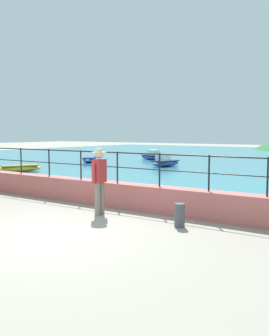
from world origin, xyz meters
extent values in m
plane|color=gray|center=(0.00, 0.00, 0.00)|extent=(120.00, 120.00, 0.00)
cube|color=#BC605B|center=(0.00, 3.20, 0.35)|extent=(20.00, 0.56, 0.70)
cylinder|color=black|center=(-4.95, 3.20, 1.15)|extent=(0.04, 0.04, 0.90)
cylinder|color=black|center=(-3.54, 3.20, 1.15)|extent=(0.04, 0.04, 0.90)
cylinder|color=black|center=(-2.12, 3.20, 1.15)|extent=(0.04, 0.04, 0.90)
cylinder|color=black|center=(-0.71, 3.20, 1.15)|extent=(0.04, 0.04, 0.90)
cylinder|color=black|center=(0.71, 3.20, 1.15)|extent=(0.04, 0.04, 0.90)
cylinder|color=black|center=(2.12, 3.20, 1.15)|extent=(0.04, 0.04, 0.90)
cylinder|color=black|center=(3.54, 3.20, 1.15)|extent=(0.04, 0.04, 0.90)
cylinder|color=black|center=(0.00, 3.20, 1.57)|extent=(18.40, 0.04, 0.04)
cylinder|color=black|center=(0.00, 3.20, 1.15)|extent=(18.40, 0.03, 0.03)
cylinder|color=slate|center=(-0.42, 2.13, 0.43)|extent=(0.15, 0.15, 0.86)
cylinder|color=slate|center=(-0.41, 1.95, 0.43)|extent=(0.15, 0.15, 0.86)
cube|color=#B22D2D|center=(-0.42, 2.04, 1.16)|extent=(0.23, 0.37, 0.60)
cylinder|color=#B22D2D|center=(-0.42, 2.28, 1.12)|extent=(0.09, 0.09, 0.52)
cylinder|color=#B22D2D|center=(-0.41, 1.80, 1.12)|extent=(0.09, 0.09, 0.52)
sphere|color=beige|center=(-0.42, 2.04, 1.59)|extent=(0.22, 0.22, 0.22)
cylinder|color=beige|center=(-0.42, 2.04, 1.64)|extent=(0.38, 0.38, 0.02)
cylinder|color=beige|center=(-0.42, 2.04, 1.70)|extent=(0.20, 0.20, 0.10)
cylinder|color=#4C4C51|center=(1.91, 2.08, 0.27)|extent=(0.24, 0.24, 0.54)
ellipsoid|color=gold|center=(-10.44, 7.49, 0.24)|extent=(1.86, 2.46, 0.36)
cube|color=brown|center=(-10.44, 7.49, 0.39)|extent=(1.53, 1.99, 0.06)
ellipsoid|color=#2D4C9E|center=(-9.46, 19.14, 0.24)|extent=(2.47, 1.72, 0.36)
cube|color=navy|center=(-9.46, 19.14, 0.39)|extent=(1.99, 1.42, 0.06)
cube|color=silver|center=(-9.23, 19.05, 0.62)|extent=(0.98, 0.89, 0.40)
ellipsoid|color=#2D4C9E|center=(-5.71, 14.81, 0.24)|extent=(1.27, 2.42, 0.36)
cube|color=navy|center=(-5.71, 14.81, 0.39)|extent=(1.06, 1.94, 0.06)
cube|color=silver|center=(-5.75, 14.56, 0.62)|extent=(0.75, 0.89, 0.40)
ellipsoid|color=#2D4C9E|center=(-11.66, 14.51, 0.24)|extent=(1.99, 2.42, 0.36)
cube|color=navy|center=(-11.66, 14.51, 0.39)|extent=(1.63, 1.96, 0.06)
camera|label=1|loc=(5.83, -5.47, 2.15)|focal=40.36mm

